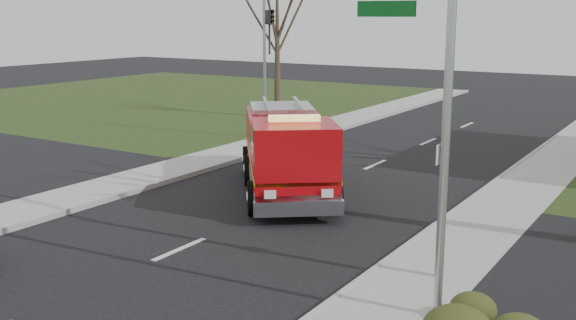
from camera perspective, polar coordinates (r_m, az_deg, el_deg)
The scene contains 8 objects.
ground at distance 18.01m, azimuth -9.17°, elevation -7.50°, with size 120.00×120.00×0.00m, color black.
sidewalk_right at distance 14.87m, azimuth 9.47°, elevation -11.55°, with size 2.40×80.00×0.15m, color gray.
sidewalk_left at distance 22.41m, azimuth -21.20°, elevation -4.03°, with size 2.40×80.00×0.15m, color gray.
bare_tree_left at distance 38.98m, azimuth -0.92°, elevation 11.54°, with size 4.50×4.50×9.00m.
traffic_signal_mast at distance 15.45m, azimuth 8.86°, elevation 7.18°, with size 5.29×0.18×6.80m.
streetlight_pole at distance 12.91m, azimuth 13.15°, elevation 5.34°, with size 1.48×0.16×8.40m.
utility_pole_far at distance 32.31m, azimuth -1.99°, elevation 7.73°, with size 0.14×0.14×7.00m, color gray.
fire_engine at distance 22.90m, azimuth -0.06°, elevation 0.53°, with size 6.66×7.59×3.06m.
Camera 1 is at (11.34, -12.62, 6.03)m, focal length 42.00 mm.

